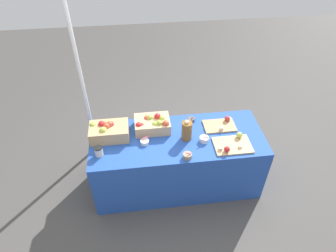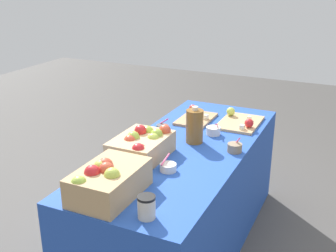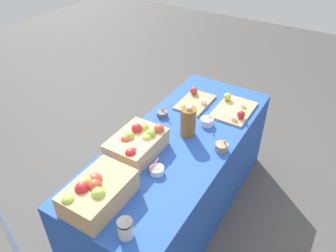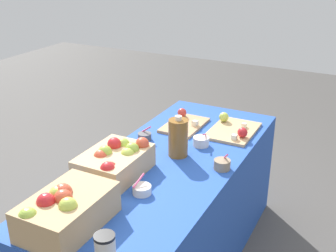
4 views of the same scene
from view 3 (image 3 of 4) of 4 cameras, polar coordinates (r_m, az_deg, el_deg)
ground_plane at (r=2.88m, az=1.55°, el=-14.00°), size 10.00×10.00×0.00m
table at (r=2.61m, az=1.69°, el=-8.79°), size 1.90×0.76×0.74m
apple_crate_left at (r=1.92m, az=-12.14°, el=-11.15°), size 0.41×0.27×0.19m
apple_crate_middle at (r=2.22m, az=-5.30°, el=-2.96°), size 0.39×0.28×0.18m
cutting_board_front at (r=2.71m, az=11.34°, el=2.91°), size 0.39×0.28×0.08m
cutting_board_back at (r=2.78m, az=4.71°, el=4.44°), size 0.36×0.23×0.08m
sample_bowl_near at (r=2.59m, az=-0.98°, el=2.12°), size 0.08×0.09×0.09m
sample_bowl_mid at (r=2.28m, az=9.27°, el=-3.62°), size 0.09×0.09×0.11m
sample_bowl_far at (r=2.09m, az=-1.96°, el=-7.64°), size 0.09×0.09×0.09m
sample_bowl_extra at (r=2.51m, az=6.75°, el=0.77°), size 0.10×0.10×0.10m
cider_jug at (r=2.35m, az=3.50°, el=0.75°), size 0.11×0.11×0.24m
coffee_cup at (r=1.78m, az=-7.38°, el=-17.22°), size 0.08×0.08×0.11m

